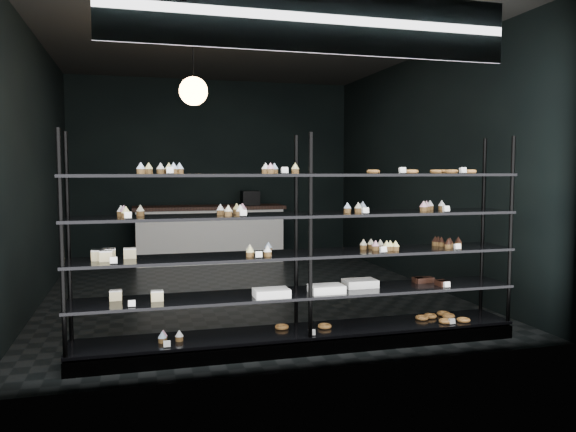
{
  "coord_description": "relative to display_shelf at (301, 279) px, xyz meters",
  "views": [
    {
      "loc": [
        -1.38,
        -7.17,
        1.59
      ],
      "look_at": [
        0.06,
        -1.9,
        1.15
      ],
      "focal_mm": 35.0,
      "sensor_mm": 36.0,
      "label": 1
    }
  ],
  "objects": [
    {
      "name": "display_shelf",
      "position": [
        0.0,
        0.0,
        0.0
      ],
      "size": [
        4.0,
        0.5,
        1.91
      ],
      "color": "black",
      "rests_on": "room"
    },
    {
      "name": "signage",
      "position": [
        -0.02,
        -0.48,
        2.12
      ],
      "size": [
        3.3,
        0.05,
        0.5
      ],
      "color": "#0C0D3F",
      "rests_on": "room"
    },
    {
      "name": "pendant_lamp",
      "position": [
        -0.77,
        1.52,
        1.82
      ],
      "size": [
        0.31,
        0.31,
        0.88
      ],
      "color": "black",
      "rests_on": "room"
    },
    {
      "name": "room",
      "position": [
        -0.02,
        2.45,
        0.97
      ],
      "size": [
        5.01,
        6.01,
        3.2
      ],
      "color": "black",
      "rests_on": "ground"
    },
    {
      "name": "service_counter",
      "position": [
        -0.17,
        4.95,
        -0.13
      ],
      "size": [
        2.58,
        0.65,
        1.23
      ],
      "color": "white",
      "rests_on": "room"
    }
  ]
}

